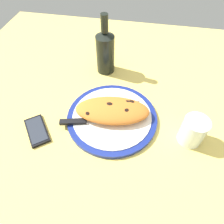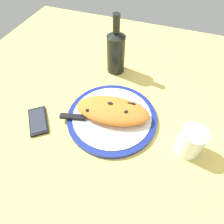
{
  "view_description": "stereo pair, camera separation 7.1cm",
  "coord_description": "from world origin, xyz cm",
  "px_view_note": "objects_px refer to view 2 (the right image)",
  "views": [
    {
      "loc": [
        -8.31,
        44.31,
        58.91
      ],
      "look_at": [
        0.0,
        0.0,
        3.79
      ],
      "focal_mm": 32.01,
      "sensor_mm": 36.0,
      "label": 1
    },
    {
      "loc": [
        -15.18,
        42.45,
        58.91
      ],
      "look_at": [
        0.0,
        0.0,
        3.79
      ],
      "focal_mm": 32.01,
      "sensor_mm": 36.0,
      "label": 2
    }
  ],
  "objects_px": {
    "fork": "(118,101)",
    "calzone": "(112,110)",
    "plate": "(112,117)",
    "smartphone": "(38,121)",
    "water_glass": "(190,143)",
    "wine_bottle": "(116,51)",
    "knife": "(82,118)"
  },
  "relations": [
    {
      "from": "wine_bottle",
      "to": "plate",
      "type": "bearing_deg",
      "value": 106.35
    },
    {
      "from": "fork",
      "to": "knife",
      "type": "distance_m",
      "value": 0.15
    },
    {
      "from": "calzone",
      "to": "wine_bottle",
      "type": "distance_m",
      "value": 0.28
    },
    {
      "from": "calzone",
      "to": "smartphone",
      "type": "xyz_separation_m",
      "value": [
        0.25,
        0.11,
        -0.04
      ]
    },
    {
      "from": "calzone",
      "to": "water_glass",
      "type": "bearing_deg",
      "value": 170.79
    },
    {
      "from": "plate",
      "to": "fork",
      "type": "relative_size",
      "value": 2.1
    },
    {
      "from": "plate",
      "to": "fork",
      "type": "height_order",
      "value": "fork"
    },
    {
      "from": "calzone",
      "to": "wine_bottle",
      "type": "xyz_separation_m",
      "value": [
        0.08,
        -0.27,
        0.06
      ]
    },
    {
      "from": "plate",
      "to": "wine_bottle",
      "type": "height_order",
      "value": "wine_bottle"
    },
    {
      "from": "calzone",
      "to": "smartphone",
      "type": "bearing_deg",
      "value": 24.29
    },
    {
      "from": "calzone",
      "to": "fork",
      "type": "distance_m",
      "value": 0.07
    },
    {
      "from": "plate",
      "to": "calzone",
      "type": "relative_size",
      "value": 1.18
    },
    {
      "from": "water_glass",
      "to": "fork",
      "type": "bearing_deg",
      "value": -22.13
    },
    {
      "from": "fork",
      "to": "calzone",
      "type": "bearing_deg",
      "value": 89.41
    },
    {
      "from": "knife",
      "to": "water_glass",
      "type": "relative_size",
      "value": 2.32
    },
    {
      "from": "plate",
      "to": "fork",
      "type": "bearing_deg",
      "value": -88.32
    },
    {
      "from": "plate",
      "to": "fork",
      "type": "distance_m",
      "value": 0.07
    },
    {
      "from": "calzone",
      "to": "smartphone",
      "type": "relative_size",
      "value": 2.02
    },
    {
      "from": "plate",
      "to": "calzone",
      "type": "xyz_separation_m",
      "value": [
        0.0,
        -0.01,
        0.03
      ]
    },
    {
      "from": "water_glass",
      "to": "calzone",
      "type": "bearing_deg",
      "value": -9.21
    },
    {
      "from": "plate",
      "to": "smartphone",
      "type": "bearing_deg",
      "value": 22.86
    },
    {
      "from": "plate",
      "to": "calzone",
      "type": "distance_m",
      "value": 0.03
    },
    {
      "from": "plate",
      "to": "wine_bottle",
      "type": "relative_size",
      "value": 1.29
    },
    {
      "from": "plate",
      "to": "wine_bottle",
      "type": "xyz_separation_m",
      "value": [
        0.08,
        -0.27,
        0.09
      ]
    },
    {
      "from": "smartphone",
      "to": "water_glass",
      "type": "distance_m",
      "value": 0.53
    },
    {
      "from": "water_glass",
      "to": "plate",
      "type": "bearing_deg",
      "value": -8.05
    },
    {
      "from": "knife",
      "to": "wine_bottle",
      "type": "height_order",
      "value": "wine_bottle"
    },
    {
      "from": "plate",
      "to": "smartphone",
      "type": "xyz_separation_m",
      "value": [
        0.25,
        0.11,
        -0.0
      ]
    },
    {
      "from": "smartphone",
      "to": "wine_bottle",
      "type": "bearing_deg",
      "value": -114.11
    },
    {
      "from": "calzone",
      "to": "wine_bottle",
      "type": "height_order",
      "value": "wine_bottle"
    },
    {
      "from": "fork",
      "to": "smartphone",
      "type": "relative_size",
      "value": 1.13
    },
    {
      "from": "calzone",
      "to": "fork",
      "type": "bearing_deg",
      "value": -90.59
    }
  ]
}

